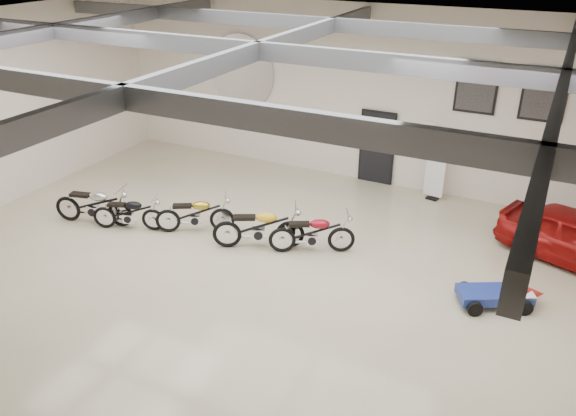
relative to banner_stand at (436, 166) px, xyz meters
The scene contains 16 objects.
floor 6.05m from the banner_stand, 112.88° to the right, with size 16.00×12.00×0.01m, color beige.
ceiling 7.19m from the banner_stand, 112.88° to the right, with size 16.00×12.00×0.01m, color slate.
back_wall 2.81m from the banner_stand, 167.84° to the left, with size 16.00×0.02×5.00m, color beige.
ceiling_beams 7.05m from the banner_stand, 112.88° to the right, with size 15.80×11.80×0.32m, color #54565B, non-canonical shape.
door 1.88m from the banner_stand, 166.12° to the left, with size 0.92×0.08×2.10m, color black.
logo_plaque 6.59m from the banner_stand, behind, with size 2.30×0.06×1.16m, color silver, non-canonical shape.
poster_left 2.26m from the banner_stand, 34.13° to the left, with size 1.05×0.08×1.35m, color black, non-canonical shape.
poster_mid 3.14m from the banner_stand, 11.41° to the left, with size 1.05×0.08×1.35m, color black, non-canonical shape.
oil_sign 0.94m from the banner_stand, 133.11° to the left, with size 0.72×0.10×0.72m, color white, non-canonical shape.
banner_stand is the anchor object (origin of this frame).
motorcycle_silver 9.01m from the banner_stand, 144.21° to the right, with size 2.06×0.64×1.07m, color silver, non-canonical shape.
motorcycle_black 8.14m from the banner_stand, 141.02° to the right, with size 1.77×0.55×0.92m, color silver, non-canonical shape.
motorcycle_gold 6.57m from the banner_stand, 136.85° to the right, with size 1.88×0.58×0.98m, color silver, non-canonical shape.
motorcycle_yellow 5.40m from the banner_stand, 123.99° to the right, with size 2.09×0.65×1.09m, color silver, non-canonical shape.
motorcycle_red 4.51m from the banner_stand, 113.81° to the right, with size 1.94×0.60×1.01m, color silver, non-canonical shape.
go_kart 4.97m from the banner_stand, 60.96° to the right, with size 1.73×0.78×0.63m, color navy, non-canonical shape.
Camera 1 is at (5.04, -8.88, 6.63)m, focal length 35.00 mm.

